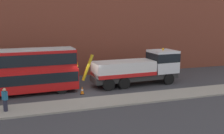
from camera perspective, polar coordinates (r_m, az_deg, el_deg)
ground_plane at (r=25.29m, az=-5.73°, el=-4.98°), size 120.00×120.00×0.00m
near_kerb at (r=21.36m, az=-3.20°, el=-7.66°), size 60.00×2.80×0.15m
building_facade at (r=31.42m, az=-8.98°, el=12.82°), size 60.00×1.50×16.00m
recovery_tow_truck at (r=27.08m, az=5.97°, el=-0.13°), size 10.19×3.03×3.67m
double_decker_bus at (r=24.62m, az=-20.43°, el=-0.69°), size 11.13×3.03×4.06m
pedestrian_onlooker at (r=20.42m, az=-22.18°, el=-6.63°), size 0.44×0.48×1.71m
traffic_cone_near_bus at (r=23.87m, az=-6.47°, el=-5.09°), size 0.36×0.36×0.72m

